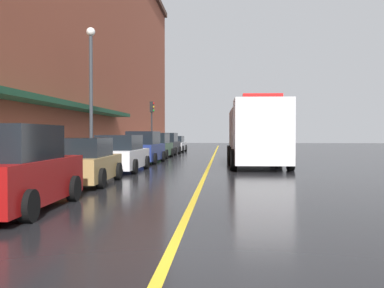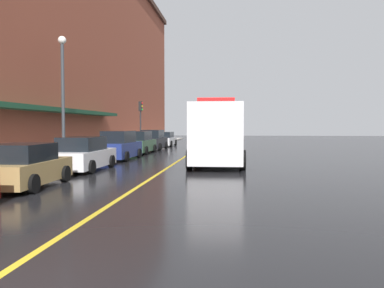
{
  "view_description": "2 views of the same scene",
  "coord_description": "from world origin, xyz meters",
  "px_view_note": "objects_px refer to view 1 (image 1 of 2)",
  "views": [
    {
      "loc": [
        0.75,
        -6.19,
        1.68
      ],
      "look_at": [
        -1.59,
        27.2,
        0.96
      ],
      "focal_mm": 42.02,
      "sensor_mm": 36.0,
      "label": 1
    },
    {
      "loc": [
        3.4,
        -4.41,
        2.2
      ],
      "look_at": [
        0.49,
        22.85,
        0.89
      ],
      "focal_mm": 36.36,
      "sensor_mm": 36.0,
      "label": 2
    }
  ],
  "objects_px": {
    "parking_meter_0": "(135,143)",
    "traffic_light_near": "(152,117)",
    "parked_car_2": "(121,154)",
    "parking_meter_3": "(134,143)",
    "parked_car_0": "(12,171)",
    "parked_car_5": "(166,144)",
    "parked_car_6": "(174,144)",
    "box_truck": "(256,134)",
    "street_lamp_left": "(91,81)",
    "parking_meter_2": "(132,144)",
    "parked_car_3": "(144,148)",
    "parked_car_4": "(157,146)",
    "parked_car_1": "(82,162)",
    "parking_meter_1": "(94,147)"
  },
  "relations": [
    {
      "from": "parked_car_4",
      "to": "box_truck",
      "type": "distance_m",
      "value": 9.96
    },
    {
      "from": "parked_car_1",
      "to": "parked_car_6",
      "type": "bearing_deg",
      "value": -2.16
    },
    {
      "from": "parked_car_4",
      "to": "traffic_light_near",
      "type": "xyz_separation_m",
      "value": [
        -1.28,
        5.86,
        2.33
      ]
    },
    {
      "from": "box_truck",
      "to": "parking_meter_1",
      "type": "relative_size",
      "value": 7.05
    },
    {
      "from": "parked_car_0",
      "to": "parked_car_2",
      "type": "distance_m",
      "value": 10.53
    },
    {
      "from": "parked_car_4",
      "to": "parked_car_5",
      "type": "distance_m",
      "value": 5.2
    },
    {
      "from": "parked_car_4",
      "to": "parking_meter_3",
      "type": "bearing_deg",
      "value": 140.83
    },
    {
      "from": "parked_car_2",
      "to": "traffic_light_near",
      "type": "height_order",
      "value": "traffic_light_near"
    },
    {
      "from": "parking_meter_3",
      "to": "parking_meter_1",
      "type": "bearing_deg",
      "value": -90.0
    },
    {
      "from": "parked_car_1",
      "to": "parking_meter_1",
      "type": "relative_size",
      "value": 3.2
    },
    {
      "from": "parked_car_2",
      "to": "street_lamp_left",
      "type": "height_order",
      "value": "street_lamp_left"
    },
    {
      "from": "parked_car_6",
      "to": "parking_meter_1",
      "type": "relative_size",
      "value": 3.4
    },
    {
      "from": "parked_car_1",
      "to": "traffic_light_near",
      "type": "bearing_deg",
      "value": 1.19
    },
    {
      "from": "parked_car_0",
      "to": "parked_car_5",
      "type": "distance_m",
      "value": 27.37
    },
    {
      "from": "parking_meter_2",
      "to": "parked_car_2",
      "type": "bearing_deg",
      "value": -81.36
    },
    {
      "from": "parked_car_1",
      "to": "parked_car_3",
      "type": "distance_m",
      "value": 11.3
    },
    {
      "from": "parked_car_1",
      "to": "parking_meter_3",
      "type": "xyz_separation_m",
      "value": [
        -1.33,
        15.34,
        0.32
      ]
    },
    {
      "from": "parked_car_6",
      "to": "parking_meter_2",
      "type": "distance_m",
      "value": 13.17
    },
    {
      "from": "parked_car_1",
      "to": "parked_car_6",
      "type": "distance_m",
      "value": 27.86
    },
    {
      "from": "parked_car_6",
      "to": "parking_meter_3",
      "type": "bearing_deg",
      "value": 174.57
    },
    {
      "from": "parking_meter_2",
      "to": "traffic_light_near",
      "type": "distance_m",
      "value": 8.27
    },
    {
      "from": "parked_car_5",
      "to": "parked_car_0",
      "type": "bearing_deg",
      "value": -178.33
    },
    {
      "from": "traffic_light_near",
      "to": "parked_car_2",
      "type": "bearing_deg",
      "value": -85.49
    },
    {
      "from": "street_lamp_left",
      "to": "parking_meter_2",
      "type": "bearing_deg",
      "value": 85.25
    },
    {
      "from": "parked_car_1",
      "to": "parking_meter_1",
      "type": "height_order",
      "value": "parked_car_1"
    },
    {
      "from": "parked_car_0",
      "to": "parking_meter_2",
      "type": "distance_m",
      "value": 20.08
    },
    {
      "from": "parking_meter_0",
      "to": "traffic_light_near",
      "type": "relative_size",
      "value": 0.31
    },
    {
      "from": "parked_car_1",
      "to": "parked_car_2",
      "type": "height_order",
      "value": "parked_car_2"
    },
    {
      "from": "box_truck",
      "to": "parking_meter_1",
      "type": "height_order",
      "value": "box_truck"
    },
    {
      "from": "parked_car_3",
      "to": "parking_meter_3",
      "type": "xyz_separation_m",
      "value": [
        -1.45,
        4.04,
        0.2
      ]
    },
    {
      "from": "parked_car_5",
      "to": "parking_meter_2",
      "type": "bearing_deg",
      "value": 170.84
    },
    {
      "from": "box_truck",
      "to": "traffic_light_near",
      "type": "height_order",
      "value": "traffic_light_near"
    },
    {
      "from": "parked_car_2",
      "to": "parked_car_4",
      "type": "xyz_separation_m",
      "value": [
        -0.1,
        11.64,
        0.05
      ]
    },
    {
      "from": "parked_car_1",
      "to": "parking_meter_2",
      "type": "height_order",
      "value": "parked_car_1"
    },
    {
      "from": "parking_meter_1",
      "to": "parking_meter_0",
      "type": "bearing_deg",
      "value": 90.0
    },
    {
      "from": "parking_meter_0",
      "to": "parking_meter_3",
      "type": "distance_m",
      "value": 0.37
    },
    {
      "from": "parked_car_0",
      "to": "box_truck",
      "type": "bearing_deg",
      "value": -24.83
    },
    {
      "from": "parking_meter_2",
      "to": "parked_car_5",
      "type": "bearing_deg",
      "value": 79.34
    },
    {
      "from": "parking_meter_0",
      "to": "parking_meter_3",
      "type": "bearing_deg",
      "value": -90.0
    },
    {
      "from": "parked_car_0",
      "to": "box_truck",
      "type": "xyz_separation_m",
      "value": [
        6.38,
        14.67,
        0.82
      ]
    },
    {
      "from": "parked_car_3",
      "to": "parking_meter_2",
      "type": "xyz_separation_m",
      "value": [
        -1.45,
        3.47,
        0.2
      ]
    },
    {
      "from": "parked_car_3",
      "to": "parking_meter_2",
      "type": "bearing_deg",
      "value": 24.8
    },
    {
      "from": "parking_meter_2",
      "to": "traffic_light_near",
      "type": "xyz_separation_m",
      "value": [
        0.06,
        8.0,
        2.1
      ]
    },
    {
      "from": "parked_car_3",
      "to": "parked_car_5",
      "type": "height_order",
      "value": "parked_car_3"
    },
    {
      "from": "parked_car_2",
      "to": "parking_meter_0",
      "type": "relative_size",
      "value": 3.44
    },
    {
      "from": "parking_meter_0",
      "to": "street_lamp_left",
      "type": "distance_m",
      "value": 8.84
    },
    {
      "from": "parked_car_6",
      "to": "box_truck",
      "type": "distance_m",
      "value": 19.56
    },
    {
      "from": "parked_car_2",
      "to": "parking_meter_3",
      "type": "height_order",
      "value": "parked_car_2"
    },
    {
      "from": "parked_car_5",
      "to": "parked_car_6",
      "type": "xyz_separation_m",
      "value": [
        0.03,
        5.75,
        -0.11
      ]
    },
    {
      "from": "parked_car_0",
      "to": "parked_car_2",
      "type": "xyz_separation_m",
      "value": [
        -0.02,
        10.53,
        -0.1
      ]
    }
  ]
}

